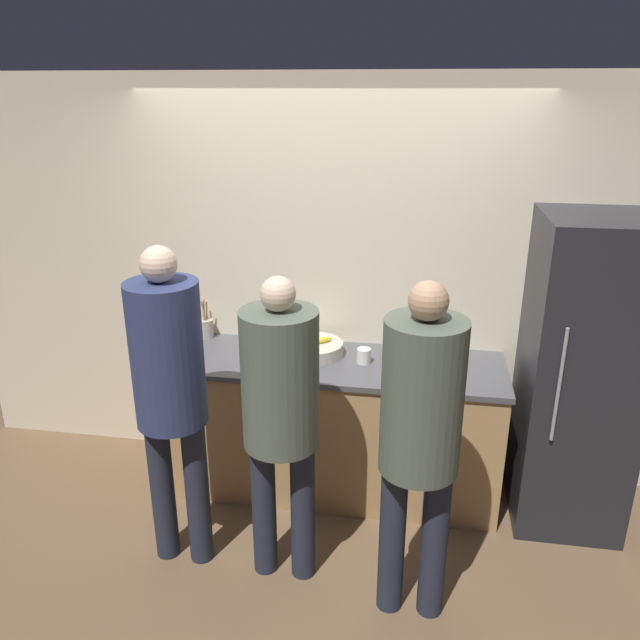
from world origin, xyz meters
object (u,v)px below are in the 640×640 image
(person_left, at_px, (170,382))
(fruit_bowl, at_px, (314,348))
(refrigerator, at_px, (578,375))
(utensil_crock, at_px, (206,328))
(bottle_dark, at_px, (258,346))
(cup_white, at_px, (364,356))
(person_right, at_px, (420,426))
(person_center, at_px, (281,404))

(person_left, xyz_separation_m, fruit_bowl, (0.59, 0.88, -0.14))
(refrigerator, xyz_separation_m, utensil_crock, (-2.35, 0.26, 0.04))
(person_left, xyz_separation_m, utensil_crock, (-0.18, 1.05, -0.11))
(refrigerator, relative_size, bottle_dark, 12.41)
(bottle_dark, xyz_separation_m, cup_white, (0.67, -0.01, -0.01))
(refrigerator, distance_m, person_right, 1.32)
(refrigerator, relative_size, cup_white, 20.29)
(person_center, bearing_deg, bottle_dark, 112.07)
(utensil_crock, height_order, cup_white, utensil_crock)
(person_center, xyz_separation_m, cup_white, (0.33, 0.83, -0.08))
(person_center, bearing_deg, utensil_crock, 125.43)
(utensil_crock, bearing_deg, fruit_bowl, -12.22)
(person_left, distance_m, cup_white, 1.23)
(person_center, height_order, bottle_dark, person_center)
(utensil_crock, bearing_deg, bottle_dark, -29.03)
(person_right, height_order, bottle_dark, person_right)
(person_right, bearing_deg, fruit_bowl, 122.69)
(person_left, bearing_deg, refrigerator, 19.81)
(person_left, xyz_separation_m, person_right, (1.27, -0.18, -0.03))
(person_left, height_order, cup_white, person_left)
(person_center, height_order, fruit_bowl, person_center)
(fruit_bowl, distance_m, utensil_crock, 0.79)
(person_left, height_order, utensil_crock, person_left)
(person_center, height_order, utensil_crock, person_center)
(bottle_dark, distance_m, cup_white, 0.67)
(cup_white, bearing_deg, refrigerator, -1.08)
(utensil_crock, height_order, bottle_dark, utensil_crock)
(person_left, distance_m, fruit_bowl, 1.07)
(person_left, distance_m, utensil_crock, 1.07)
(person_left, relative_size, person_center, 1.07)
(utensil_crock, xyz_separation_m, bottle_dark, (0.42, -0.23, -0.01))
(utensil_crock, relative_size, bottle_dark, 1.75)
(refrigerator, relative_size, person_center, 1.11)
(person_right, relative_size, cup_white, 18.99)
(utensil_crock, bearing_deg, refrigerator, -6.43)
(fruit_bowl, bearing_deg, person_left, -123.99)
(person_left, distance_m, bottle_dark, 0.86)
(person_center, xyz_separation_m, bottle_dark, (-0.34, 0.84, -0.06))
(person_left, bearing_deg, cup_white, 41.27)
(bottle_dark, bearing_deg, utensil_crock, 150.97)
(person_left, bearing_deg, fruit_bowl, 56.01)
(person_center, relative_size, utensil_crock, 6.43)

